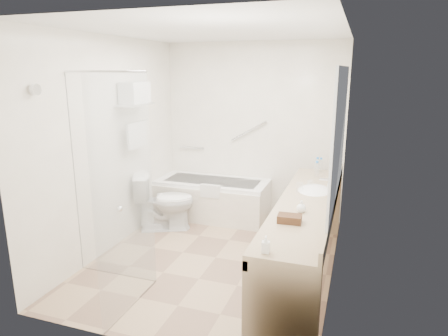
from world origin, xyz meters
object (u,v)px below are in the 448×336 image
(bathtub, at_px, (212,199))
(toilet, at_px, (165,202))
(water_bottle_left, at_px, (317,170))
(amenity_basket, at_px, (290,219))
(vanity_counter, at_px, (306,221))

(bathtub, bearing_deg, toilet, -125.09)
(bathtub, distance_m, toilet, 0.79)
(toilet, bearing_deg, water_bottle_left, -108.60)
(toilet, relative_size, amenity_basket, 3.91)
(water_bottle_left, bearing_deg, toilet, -173.86)
(amenity_basket, height_order, water_bottle_left, water_bottle_left)
(toilet, xyz_separation_m, water_bottle_left, (1.96, 0.21, 0.56))
(vanity_counter, xyz_separation_m, amenity_basket, (-0.07, -0.62, 0.24))
(bathtub, distance_m, water_bottle_left, 1.71)
(vanity_counter, bearing_deg, amenity_basket, -96.26)
(bathtub, relative_size, toilet, 2.03)
(bathtub, height_order, toilet, toilet)
(bathtub, relative_size, water_bottle_left, 7.92)
(bathtub, bearing_deg, water_bottle_left, -15.88)
(bathtub, xyz_separation_m, vanity_counter, (1.52, -1.39, 0.36))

